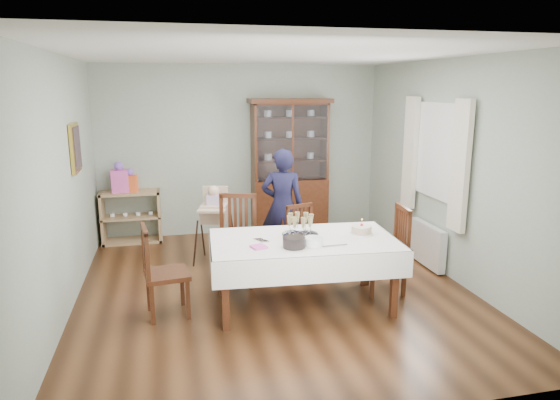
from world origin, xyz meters
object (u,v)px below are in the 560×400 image
object	(u,v)px
chair_end_left	(166,289)
chair_end_right	(385,266)
gift_bag_pink	(119,179)
woman	(282,206)
dining_table	(303,272)
china_cabinet	(290,165)
chair_far_right	(306,255)
birthday_cake	(362,230)
gift_bag_orange	(131,181)
chair_far_left	(237,257)
champagne_tray	(300,229)
high_chair	(215,232)
sideboard	(131,217)

from	to	relation	value
chair_end_left	chair_end_right	xyz separation A→B (m)	(2.51, 0.08, 0.01)
gift_bag_pink	woman	bearing A→B (deg)	-31.55
dining_table	chair_end_right	xyz separation A→B (m)	(1.04, 0.16, -0.08)
china_cabinet	chair_far_right	world-z (taller)	china_cabinet
woman	birthday_cake	distance (m)	1.51
chair_end_left	chair_end_right	bearing A→B (deg)	-95.81
gift_bag_orange	woman	bearing A→B (deg)	-33.47
woman	gift_bag_pink	bearing A→B (deg)	-16.53
chair_far_right	woman	size ratio (longest dim) A/B	0.57
chair_far_left	dining_table	bearing A→B (deg)	-38.01
dining_table	china_cabinet	size ratio (longest dim) A/B	0.95
chair_end_left	dining_table	bearing A→B (deg)	-100.83
chair_end_left	champagne_tray	xyz separation A→B (m)	(1.46, 0.03, 0.55)
birthday_cake	chair_end_right	bearing A→B (deg)	19.90
chair_far_right	gift_bag_orange	world-z (taller)	gift_bag_orange
gift_bag_pink	gift_bag_orange	bearing A→B (deg)	0.00
dining_table	chair_end_right	bearing A→B (deg)	8.92
gift_bag_orange	chair_end_left	bearing A→B (deg)	-79.95
woman	chair_end_right	bearing A→B (deg)	141.73
chair_end_left	birthday_cake	xyz separation A→B (m)	(2.14, -0.05, 0.52)
woman	high_chair	distance (m)	1.00
chair_far_right	gift_bag_pink	bearing A→B (deg)	123.93
china_cabinet	birthday_cake	size ratio (longest dim) A/B	8.41
high_chair	chair_end_left	bearing A→B (deg)	-97.26
champagne_tray	birthday_cake	world-z (taller)	champagne_tray
chair_far_right	chair_end_left	bearing A→B (deg)	-173.13
chair_far_left	woman	distance (m)	1.04
gift_bag_orange	birthday_cake	bearing A→B (deg)	-46.31
sideboard	woman	bearing A→B (deg)	-33.56
dining_table	chair_far_left	size ratio (longest dim) A/B	1.94
woman	birthday_cake	world-z (taller)	woman
chair_far_right	gift_bag_orange	bearing A→B (deg)	122.01
chair_end_left	gift_bag_pink	distance (m)	2.86
birthday_cake	gift_bag_pink	size ratio (longest dim) A/B	0.56
chair_far_left	gift_bag_pink	distance (m)	2.54
champagne_tray	birthday_cake	xyz separation A→B (m)	(0.68, -0.08, -0.03)
woman	high_chair	xyz separation A→B (m)	(-0.89, 0.25, -0.37)
chair_far_left	chair_end_right	size ratio (longest dim) A/B	1.05
high_chair	birthday_cake	size ratio (longest dim) A/B	4.09
woman	gift_bag_pink	distance (m)	2.59
dining_table	china_cabinet	distance (m)	2.92
chair_far_right	champagne_tray	distance (m)	0.98
gift_bag_orange	chair_far_right	bearing A→B (deg)	-40.69
chair_far_left	woman	bearing A→B (deg)	55.19
dining_table	woman	distance (m)	1.48
chair_far_right	high_chair	xyz separation A→B (m)	(-1.07, 0.81, 0.15)
chair_far_left	chair_end_left	world-z (taller)	chair_far_left
chair_end_left	chair_end_right	size ratio (longest dim) A/B	0.96
chair_far_left	gift_bag_orange	size ratio (longest dim) A/B	2.99
dining_table	chair_end_right	distance (m)	1.05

